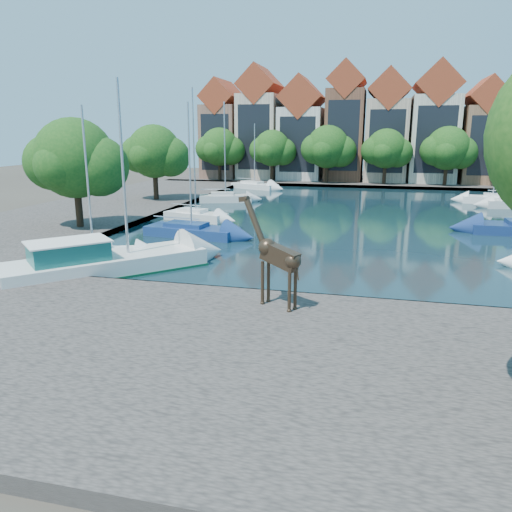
{
  "coord_description": "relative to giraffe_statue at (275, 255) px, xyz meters",
  "views": [
    {
      "loc": [
        1.27,
        -21.71,
        7.7
      ],
      "look_at": [
        -3.81,
        -0.94,
        2.32
      ],
      "focal_mm": 35.0,
      "sensor_mm": 36.0,
      "label": 1
    }
  ],
  "objects": [
    {
      "name": "sailboat_left_d",
      "position": [
        -12.28,
        32.74,
        -2.04
      ],
      "size": [
        5.96,
        3.6,
        10.6
      ],
      "color": "beige",
      "rests_on": "water_basin"
    },
    {
      "name": "townhouse_east_inner",
      "position": [
        4.72,
        58.06,
        5.01
      ],
      "size": [
        5.94,
        9.18,
        15.79
      ],
      "color": "tan",
      "rests_on": "far_quay"
    },
    {
      "name": "motorsailer",
      "position": [
        -10.54,
        3.81,
        -1.86
      ],
      "size": [
        9.68,
        10.07,
        10.3
      ],
      "color": "silver",
      "rests_on": "water_basin"
    },
    {
      "name": "sailboat_left_b",
      "position": [
        -9.28,
        14.52,
        -2.11
      ],
      "size": [
        7.17,
        3.32,
        9.58
      ],
      "color": "navy",
      "rests_on": "water_basin"
    },
    {
      "name": "ground",
      "position": [
        2.72,
        2.08,
        -2.73
      ],
      "size": [
        160.0,
        160.0,
        0.0
      ],
      "primitive_type": "plane",
      "color": "#38332B",
      "rests_on": "ground"
    },
    {
      "name": "sailboat_right_d",
      "position": [
        16.01,
        38.32,
        -2.05
      ],
      "size": [
        6.15,
        2.91,
        10.18
      ],
      "color": "white",
      "rests_on": "water_basin"
    },
    {
      "name": "far_tree_east",
      "position": [
        12.82,
        52.57,
        2.51
      ],
      "size": [
        7.54,
        5.8,
        7.84
      ],
      "color": "#332114",
      "rests_on": "far_quay"
    },
    {
      "name": "townhouse_west_mid",
      "position": [
        -14.28,
        58.06,
        5.51
      ],
      "size": [
        5.94,
        9.18,
        16.79
      ],
      "color": "beige",
      "rests_on": "far_quay"
    },
    {
      "name": "water_basin",
      "position": [
        2.72,
        26.08,
        -2.69
      ],
      "size": [
        38.0,
        50.0,
        0.08
      ],
      "primitive_type": "cube",
      "color": "black",
      "rests_on": "ground"
    },
    {
      "name": "sailboat_left_a",
      "position": [
        -12.28,
        6.08,
        -2.09
      ],
      "size": [
        6.65,
        4.08,
        9.02
      ],
      "color": "white",
      "rests_on": "water_basin"
    },
    {
      "name": "far_tree_west",
      "position": [
        -11.19,
        52.57,
        2.35
      ],
      "size": [
        6.76,
        5.2,
        7.36
      ],
      "color": "#332114",
      "rests_on": "far_quay"
    },
    {
      "name": "townhouse_center",
      "position": [
        -1.28,
        58.06,
        5.64
      ],
      "size": [
        5.44,
        9.18,
        16.93
      ],
      "color": "brown",
      "rests_on": "far_quay"
    },
    {
      "name": "townhouse_west_inner",
      "position": [
        -7.78,
        58.06,
        4.62
      ],
      "size": [
        6.43,
        9.18,
        15.15
      ],
      "color": "silver",
      "rests_on": "far_quay"
    },
    {
      "name": "left_quay",
      "position": [
        -22.28,
        26.08,
        -2.48
      ],
      "size": [
        14.0,
        52.0,
        0.5
      ],
      "primitive_type": "cube",
      "color": "#534C47",
      "rests_on": "ground"
    },
    {
      "name": "townhouse_east_end",
      "position": [
        17.72,
        58.06,
        4.38
      ],
      "size": [
        5.44,
        9.18,
        14.43
      ],
      "color": "brown",
      "rests_on": "far_quay"
    },
    {
      "name": "sailboat_left_e",
      "position": [
        -12.28,
        46.08,
        -2.12
      ],
      "size": [
        6.78,
        4.48,
        8.55
      ],
      "color": "silver",
      "rests_on": "water_basin"
    },
    {
      "name": "far_tree_mid_west",
      "position": [
        -3.18,
        52.57,
        2.57
      ],
      "size": [
        7.8,
        6.0,
        8.0
      ],
      "color": "#332114",
      "rests_on": "far_quay"
    },
    {
      "name": "sailboat_left_c",
      "position": [
        -11.36,
        20.97,
        -2.07
      ],
      "size": [
        5.85,
        3.19,
        11.11
      ],
      "color": "silver",
      "rests_on": "water_basin"
    },
    {
      "name": "townhouse_west_end",
      "position": [
        -20.28,
        58.06,
        4.63
      ],
      "size": [
        5.44,
        9.18,
        14.93
      ],
      "color": "#885D4A",
      "rests_on": "far_quay"
    },
    {
      "name": "side_tree_left_near",
      "position": [
        -18.18,
        14.07,
        2.76
      ],
      "size": [
        7.8,
        6.0,
        8.2
      ],
      "color": "#332114",
      "rests_on": "left_quay"
    },
    {
      "name": "near_quay",
      "position": [
        2.72,
        -4.92,
        -2.48
      ],
      "size": [
        50.0,
        14.0,
        0.5
      ],
      "primitive_type": "cube",
      "color": "#534C47",
      "rests_on": "ground"
    },
    {
      "name": "far_tree_mid_east",
      "position": [
        4.81,
        52.57,
        2.4
      ],
      "size": [
        7.02,
        5.4,
        7.52
      ],
      "color": "#332114",
      "rests_on": "far_quay"
    },
    {
      "name": "far_quay",
      "position": [
        2.72,
        58.08,
        -2.48
      ],
      "size": [
        60.0,
        16.0,
        0.5
      ],
      "primitive_type": "cube",
      "color": "#534C47",
      "rests_on": "ground"
    },
    {
      "name": "side_tree_left_far",
      "position": [
        -19.18,
        30.07,
        2.66
      ],
      "size": [
        7.28,
        5.6,
        7.88
      ],
      "color": "#332114",
      "rests_on": "left_quay"
    },
    {
      "name": "far_tree_far_west",
      "position": [
        -19.18,
        52.57,
        2.46
      ],
      "size": [
        7.28,
        5.6,
        7.68
      ],
      "color": "#332114",
      "rests_on": "far_quay"
    },
    {
      "name": "giraffe_statue",
      "position": [
        0.0,
        0.0,
        0.0
      ],
      "size": [
        2.95,
        1.74,
        4.53
      ],
      "color": "#36271B",
      "rests_on": "near_quay"
    },
    {
      "name": "townhouse_east_mid",
      "position": [
        11.22,
        58.06,
        5.38
      ],
      "size": [
        6.43,
        9.18,
        16.65
      ],
      "color": "beige",
      "rests_on": "far_quay"
    }
  ]
}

